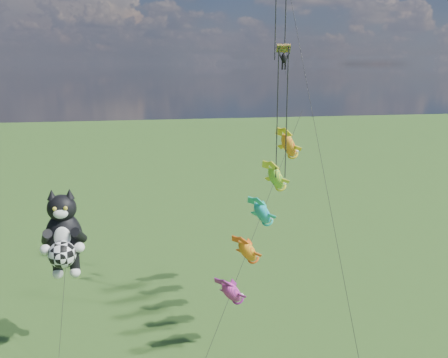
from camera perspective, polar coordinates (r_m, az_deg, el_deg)
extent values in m
cylinder|color=black|center=(34.62, -18.05, -14.89)|extent=(0.64, 2.65, 6.11)
ellipsoid|color=black|center=(34.19, -17.79, -6.47)|extent=(2.74, 2.40, 3.49)
ellipsoid|color=black|center=(33.48, -18.06, -3.18)|extent=(2.15, 2.02, 1.77)
cone|color=black|center=(33.32, -19.10, -1.68)|extent=(0.72, 0.72, 0.65)
cone|color=black|center=(33.17, -17.23, -1.61)|extent=(0.72, 0.72, 0.65)
ellipsoid|color=white|center=(32.85, -18.18, -3.79)|extent=(0.99, 0.63, 0.63)
ellipsoid|color=white|center=(33.32, -17.99, -6.40)|extent=(1.15, 0.63, 1.44)
sphere|color=gold|center=(32.72, -18.81, -3.25)|extent=(0.26, 0.26, 0.26)
sphere|color=gold|center=(32.63, -17.67, -3.21)|extent=(0.26, 0.26, 0.26)
sphere|color=white|center=(33.36, -19.76, -7.60)|extent=(0.65, 0.65, 0.65)
sphere|color=white|center=(33.09, -16.19, -7.51)|extent=(0.65, 0.65, 0.65)
sphere|color=white|center=(34.94, -18.45, -10.21)|extent=(0.70, 0.70, 0.70)
sphere|color=white|center=(34.80, -16.65, -10.17)|extent=(0.70, 0.70, 0.70)
sphere|color=white|center=(33.00, -18.02, -8.20)|extent=(1.72, 1.72, 1.72)
cylinder|color=black|center=(35.19, 3.69, -5.69)|extent=(10.47, 11.92, 15.24)
ellipsoid|color=#D8339C|center=(33.61, 0.87, -12.77)|extent=(2.41, 2.57, 2.56)
ellipsoid|color=yellow|center=(34.54, 2.71, -8.19)|extent=(2.41, 2.57, 2.56)
ellipsoid|color=#197CBF|center=(35.72, 4.40, -3.88)|extent=(2.41, 2.57, 2.56)
ellipsoid|color=green|center=(37.12, 5.96, 0.14)|extent=(2.41, 2.57, 2.56)
ellipsoid|color=red|center=(38.70, 7.40, 3.85)|extent=(2.41, 2.57, 2.56)
cylinder|color=black|center=(30.84, 11.02, 2.37)|extent=(0.34, 17.09, 26.63)
cube|color=#178D3E|center=(35.20, 6.82, 14.62)|extent=(0.98, 0.60, 0.56)
cylinder|color=black|center=(35.26, 6.11, 7.17)|extent=(0.08, 0.08, 9.18)
cylinder|color=black|center=(35.46, 7.13, 7.18)|extent=(0.08, 0.08, 9.18)
cylinder|color=black|center=(38.45, 5.95, 19.05)|extent=(0.08, 0.08, 8.07)
cylinder|color=black|center=(38.66, 7.03, 18.99)|extent=(0.08, 0.08, 8.07)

